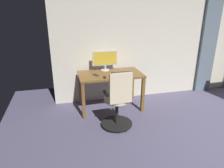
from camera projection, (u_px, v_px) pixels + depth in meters
The scene contains 8 objects.
back_room_partition at pixel (187, 38), 4.87m from camera, with size 6.19×0.10×2.63m, color beige.
curtain_right_panel at pixel (209, 44), 4.94m from camera, with size 0.40×0.06×2.34m, color slate.
desk at pixel (110, 78), 4.19m from camera, with size 1.26×0.71×0.76m.
office_chair at pixel (118, 103), 3.53m from camera, with size 0.56×0.56×1.05m.
computer_monitor at pixel (105, 59), 4.27m from camera, with size 0.53×0.18×0.42m.
computer_keyboard at pixel (122, 73), 4.15m from camera, with size 0.42×0.12×0.02m, color #333338.
computer_mouse at pixel (105, 77), 3.88m from camera, with size 0.06×0.10×0.04m, color #232328.
cell_phone_by_monitor at pixel (96, 75), 4.04m from camera, with size 0.07×0.14×0.01m, color #232328.
Camera 1 is at (2.90, 1.22, 2.01)m, focal length 33.32 mm.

